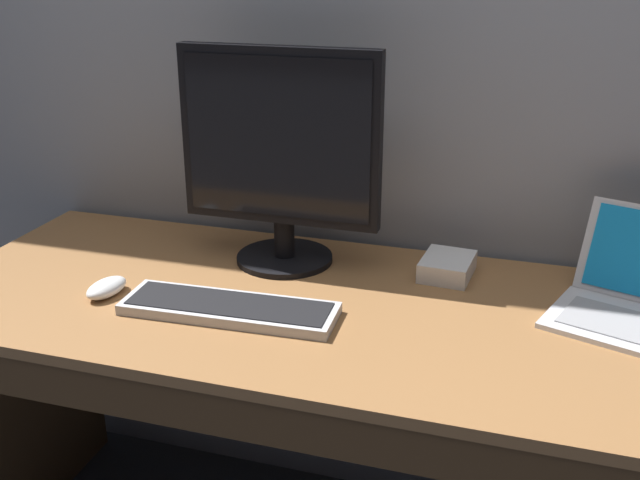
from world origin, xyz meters
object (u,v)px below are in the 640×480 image
Objects in this scene: external_monitor at (280,152)px; computer_mouse at (107,288)px; external_drive_box at (447,267)px; wired_keyboard at (229,308)px.

computer_mouse is (-0.30, -0.27, -0.25)m from external_monitor.
external_monitor is 0.45m from external_drive_box.
external_monitor reaches higher than external_drive_box.
wired_keyboard is 0.50m from external_drive_box.
external_drive_box is at bearing 6.39° from external_monitor.
external_drive_box reaches higher than computer_mouse.
wired_keyboard is 3.24× the size of external_drive_box.
wired_keyboard is at bearing -93.02° from external_monitor.
computer_mouse is at bearing 179.53° from wired_keyboard.
external_monitor is 0.38m from wired_keyboard.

